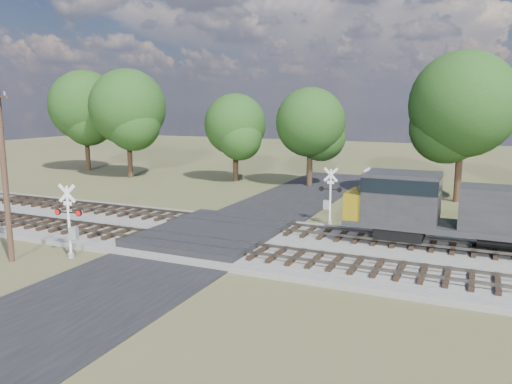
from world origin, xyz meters
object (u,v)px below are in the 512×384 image
at_px(crossing_signal_far, 329,201).
at_px(utility_pole, 4,170).
at_px(equipment_shed, 403,195).
at_px(crossing_signal_near, 71,228).

relative_size(crossing_signal_far, utility_pole, 0.43).
xyz_separation_m(crossing_signal_far, equipment_shed, (4.01, 4.89, -0.11)).
bearing_deg(crossing_signal_far, equipment_shed, -131.42).
distance_m(crossing_signal_near, crossing_signal_far, 16.05).
bearing_deg(utility_pole, crossing_signal_far, 67.39).
bearing_deg(equipment_shed, crossing_signal_far, -141.96).
xyz_separation_m(crossing_signal_near, equipment_shed, (13.99, 17.47, -0.15)).
xyz_separation_m(crossing_signal_near, crossing_signal_far, (9.98, 12.58, -0.04)).
bearing_deg(crossing_signal_near, crossing_signal_far, 42.10).
relative_size(crossing_signal_far, equipment_shed, 0.75).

